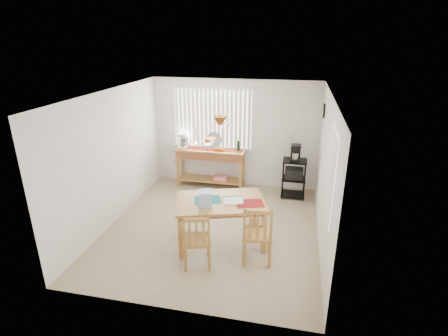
% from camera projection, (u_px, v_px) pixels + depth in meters
% --- Properties ---
extents(ground, '(4.00, 4.50, 0.01)m').
position_uv_depth(ground, '(213.00, 227.00, 6.85)').
color(ground, tan).
extents(room_shell, '(4.20, 4.70, 2.70)m').
position_uv_depth(room_shell, '(212.00, 145.00, 6.26)').
color(room_shell, silver).
rests_on(room_shell, ground).
extents(sideboard, '(1.69, 0.47, 0.95)m').
position_uv_depth(sideboard, '(211.00, 159.00, 8.52)').
color(sideboard, '#B07C3B').
rests_on(sideboard, ground).
extents(sideboard_items, '(1.60, 0.40, 0.73)m').
position_uv_depth(sideboard_items, '(200.00, 142.00, 8.46)').
color(sideboard_items, maroon).
rests_on(sideboard_items, sideboard).
extents(wire_cart, '(0.53, 0.43, 0.90)m').
position_uv_depth(wire_cart, '(294.00, 175.00, 7.97)').
color(wire_cart, black).
rests_on(wire_cart, ground).
extents(cart_items, '(0.21, 0.26, 0.37)m').
position_uv_depth(cart_items, '(296.00, 153.00, 7.79)').
color(cart_items, black).
rests_on(cart_items, wire_cart).
extents(dining_table, '(1.77, 1.41, 0.82)m').
position_uv_depth(dining_table, '(220.00, 205.00, 6.13)').
color(dining_table, '#B07C3B').
rests_on(dining_table, ground).
extents(table_items, '(1.29, 0.60, 0.26)m').
position_uv_depth(table_items, '(212.00, 199.00, 5.92)').
color(table_items, '#157B7A').
rests_on(table_items, dining_table).
extents(chair_left, '(0.55, 0.55, 0.95)m').
position_uv_depth(chair_left, '(197.00, 241.00, 5.55)').
color(chair_left, '#B07C3B').
rests_on(chair_left, ground).
extents(chair_right, '(0.53, 0.53, 1.04)m').
position_uv_depth(chair_right, '(257.00, 235.00, 5.64)').
color(chair_right, '#B07C3B').
rests_on(chair_right, ground).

